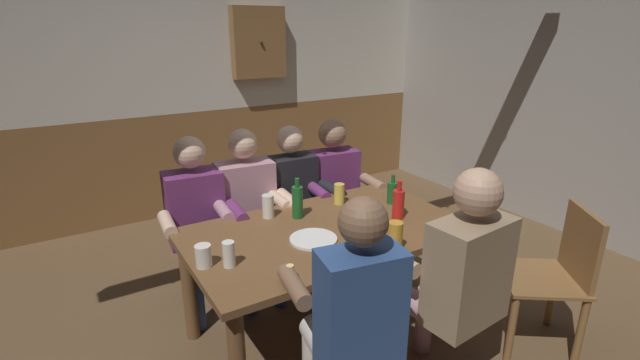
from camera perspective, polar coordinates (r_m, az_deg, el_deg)
The scene contains 24 objects.
ground_plane at distance 3.10m, azimuth -0.33°, elevation -17.78°, with size 6.54×6.54×0.00m, color brown.
back_wall_upper at distance 4.70m, azimuth -16.37°, elevation 17.01°, with size 5.45×0.12×1.43m, color beige.
back_wall_wainscot at distance 4.89m, azimuth -15.04°, elevation 2.42°, with size 5.45×0.12×1.05m, color brown.
side_wall_concrete at distance 4.64m, azimuth 30.93°, elevation 8.59°, with size 0.12×4.66×2.47m, color gray.
dining_table at distance 2.70m, azimuth 0.74°, elevation -8.13°, with size 1.62×0.96×0.73m.
person_0 at distance 3.08m, azimuth -15.28°, elevation -4.59°, with size 0.53×0.55×1.19m.
person_1 at distance 3.18m, azimuth -8.99°, elevation -3.34°, with size 0.55×0.55×1.20m.
person_2 at distance 3.32m, azimuth -2.97°, elevation -2.51°, with size 0.51×0.54×1.18m.
person_3 at distance 3.49m, azimuth 2.10°, elevation -1.12°, with size 0.57×0.56×1.19m.
person_4 at distance 2.02m, azimuth 4.10°, elevation -16.72°, with size 0.53×0.55×1.25m.
person_5 at distance 2.38m, azimuth 17.01°, elevation -11.14°, with size 0.58×0.55×1.25m.
chair_empty_near_left at distance 3.02m, azimuth 27.55°, elevation -10.58°, with size 0.61×0.61×0.88m.
table_candle at distance 2.14m, azimuth -3.81°, elevation -11.68°, with size 0.04×0.04×0.08m, color #F9E08C.
plate_0 at distance 2.52m, azimuth -0.84°, elevation -7.52°, with size 0.27×0.27×0.01m, color white.
bottle_0 at distance 3.04m, azimuth 9.17°, elevation -1.55°, with size 0.07×0.07×0.20m.
bottle_1 at distance 2.77m, azimuth -2.88°, elevation -2.74°, with size 0.07×0.07×0.26m.
bottle_2 at distance 2.80m, azimuth 9.92°, elevation -2.96°, with size 0.07×0.07×0.24m.
pint_glass_0 at distance 2.31m, azimuth -14.58°, elevation -9.31°, with size 0.08×0.08×0.11m, color white.
pint_glass_1 at distance 2.80m, azimuth -6.60°, elevation -3.32°, with size 0.07×0.07×0.15m, color white.
pint_glass_2 at distance 3.00m, azimuth 2.45°, elevation -1.75°, with size 0.07×0.07×0.14m, color #E5C64C.
pint_glass_3 at distance 2.42m, azimuth 9.54°, elevation -7.04°, with size 0.08×0.08×0.16m, color gold.
pint_glass_4 at distance 2.28m, azimuth -11.49°, elevation -9.21°, with size 0.06×0.06×0.13m, color white.
pint_glass_5 at distance 2.33m, azimuth 6.11°, elevation -8.33°, with size 0.07×0.07×0.13m, color #4C2D19.
wall_dart_cabinet at distance 4.81m, azimuth -7.81°, elevation 16.89°, with size 0.56×0.15×0.70m.
Camera 1 is at (-1.29, -2.13, 1.85)m, focal length 25.22 mm.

